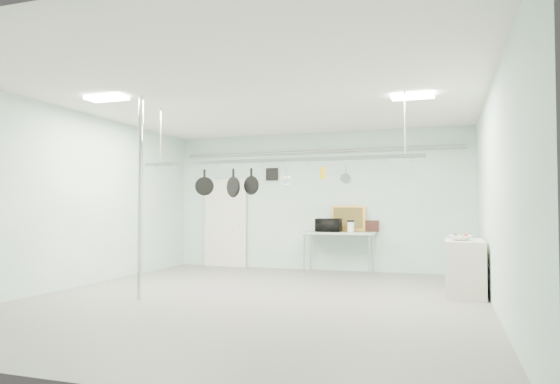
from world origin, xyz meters
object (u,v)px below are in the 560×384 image
(skillet_left, at_px, (204,182))
(prep_table, at_px, (339,235))
(chrome_pole, at_px, (140,197))
(side_cabinet, at_px, (465,267))
(pot_rack, at_px, (273,159))
(microwave, at_px, (329,225))
(fruit_bowl, at_px, (460,238))
(coffee_canister, at_px, (351,227))
(skillet_mid, at_px, (233,183))
(skillet_right, at_px, (251,181))

(skillet_left, bearing_deg, prep_table, 36.58)
(chrome_pole, bearing_deg, side_cabinet, 22.41)
(pot_rack, distance_m, microwave, 3.40)
(fruit_bowl, bearing_deg, pot_rack, -162.30)
(microwave, bearing_deg, coffee_canister, 176.78)
(pot_rack, xyz_separation_m, coffee_canister, (0.70, 3.14, -1.21))
(side_cabinet, relative_size, coffee_canister, 5.34)
(fruit_bowl, distance_m, skillet_mid, 3.81)
(chrome_pole, bearing_deg, pot_rack, 25.35)
(pot_rack, relative_size, skillet_left, 10.96)
(side_cabinet, distance_m, pot_rack, 3.62)
(pot_rack, distance_m, fruit_bowl, 3.29)
(chrome_pole, xyz_separation_m, side_cabinet, (4.85, 2.00, -1.15))
(side_cabinet, bearing_deg, skillet_mid, -163.23)
(coffee_canister, distance_m, skillet_right, 3.43)
(fruit_bowl, xyz_separation_m, skillet_mid, (-3.59, -0.92, 0.90))
(side_cabinet, distance_m, skillet_right, 3.78)
(coffee_canister, distance_m, fruit_bowl, 3.12)
(microwave, height_order, skillet_mid, skillet_mid)
(microwave, height_order, skillet_right, skillet_right)
(fruit_bowl, bearing_deg, side_cabinet, 70.75)
(chrome_pole, height_order, coffee_canister, chrome_pole)
(pot_rack, xyz_separation_m, fruit_bowl, (2.89, 0.92, -1.29))
(prep_table, height_order, microwave, microwave)
(microwave, xyz_separation_m, skillet_right, (-0.58, -3.18, 0.83))
(microwave, xyz_separation_m, coffee_canister, (0.50, -0.04, -0.04))
(coffee_canister, bearing_deg, skillet_left, -121.67)
(prep_table, height_order, skillet_right, skillet_right)
(side_cabinet, xyz_separation_m, coffee_canister, (-2.25, 2.04, 0.57))
(side_cabinet, relative_size, pot_rack, 0.25)
(microwave, distance_m, skillet_mid, 3.40)
(chrome_pole, height_order, skillet_left, chrome_pole)
(prep_table, relative_size, fruit_bowl, 4.45)
(prep_table, xyz_separation_m, coffee_canister, (0.30, -0.16, 0.19))
(skillet_right, bearing_deg, microwave, 97.32)
(chrome_pole, relative_size, pot_rack, 0.67)
(side_cabinet, relative_size, skillet_right, 2.91)
(pot_rack, height_order, skillet_left, pot_rack)
(side_cabinet, distance_m, microwave, 3.50)
(pot_rack, distance_m, skillet_right, 0.52)
(prep_table, xyz_separation_m, microwave, (-0.20, -0.12, 0.22))
(microwave, relative_size, coffee_canister, 2.37)
(chrome_pole, distance_m, microwave, 4.62)
(microwave, distance_m, skillet_left, 3.58)
(fruit_bowl, bearing_deg, prep_table, 136.29)
(prep_table, height_order, skillet_left, skillet_left)
(chrome_pole, xyz_separation_m, skillet_right, (1.52, 0.90, 0.28))
(pot_rack, bearing_deg, skillet_right, 180.00)
(prep_table, height_order, skillet_mid, skillet_mid)
(chrome_pole, height_order, skillet_right, chrome_pole)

